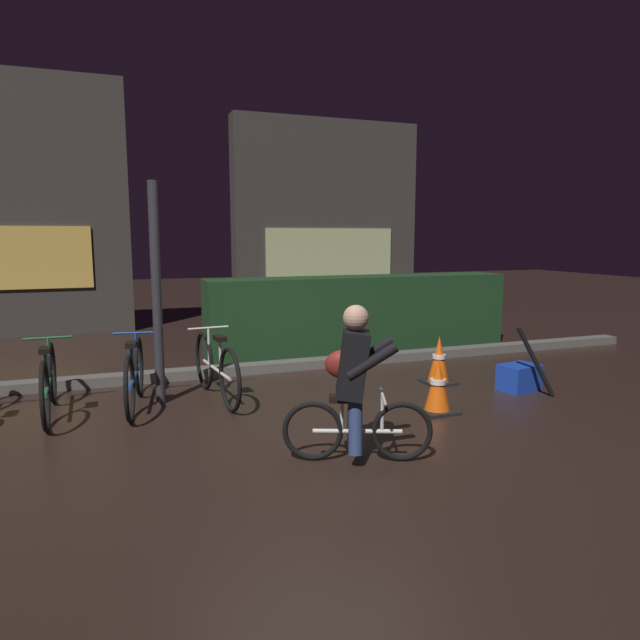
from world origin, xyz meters
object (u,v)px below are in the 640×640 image
Objects in this scene: parked_bike_center_left at (135,375)px; traffic_cone_far at (439,361)px; parked_bike_left_mid at (49,382)px; cyclist at (354,383)px; traffic_cone_near at (438,386)px; closed_umbrella at (535,362)px; street_post at (157,295)px; blue_crate at (519,377)px; parked_bike_center_right at (216,368)px.

parked_bike_center_left is 2.80× the size of traffic_cone_far.
cyclist reaches higher than parked_bike_left_mid.
parked_bike_center_left is (0.81, 0.00, 0.00)m from parked_bike_left_mid.
traffic_cone_near is (2.86, -1.24, -0.07)m from parked_bike_center_left.
closed_umbrella reaches higher than traffic_cone_near.
traffic_cone_near is (3.66, -1.24, -0.07)m from parked_bike_left_mid.
parked_bike_left_mid is (-1.07, -0.06, -0.82)m from street_post.
street_post is 2.56m from cyclist.
traffic_cone_near is at bearing -26.58° from street_post.
cyclist is (-1.92, -1.82, 0.35)m from traffic_cone_far.
parked_bike_left_mid reaches higher than blue_crate.
parked_bike_center_left reaches higher than traffic_cone_near.
street_post is 4.00× the size of traffic_cone_far.
traffic_cone_far is (3.49, -0.26, -0.06)m from parked_bike_center_left.
parked_bike_center_left is 4.34m from closed_umbrella.
blue_crate is at bearing 16.63° from traffic_cone_near.
parked_bike_center_left is (-0.26, -0.06, -0.82)m from street_post.
street_post reaches higher than closed_umbrella.
traffic_cone_far is 2.67m from cyclist.
parked_bike_center_left reaches higher than blue_crate.
parked_bike_left_mid is 4.30m from traffic_cone_far.
parked_bike_center_right reaches higher than blue_crate.
traffic_cone_near is 1.58m from cyclist.
parked_bike_left_mid is at bearing 17.92° from closed_umbrella.
closed_umbrella is at bearing -114.09° from parked_bike_center_right.
street_post reaches higher than traffic_cone_far.
closed_umbrella is at bearing -49.69° from traffic_cone_far.
traffic_cone_far is at bearing -101.55° from parked_bike_center_right.
street_post is 1.87× the size of cyclist.
traffic_cone_far reaches higher than blue_crate.
street_post is 4.18× the size of traffic_cone_near.
traffic_cone_near is (2.60, -1.30, -0.90)m from street_post.
parked_bike_center_right is at bearing 148.23° from traffic_cone_near.
parked_bike_center_right reaches higher than traffic_cone_near.
parked_bike_center_right is 3.76× the size of blue_crate.
parked_bike_left_mid is at bearing -176.88° from street_post.
parked_bike_left_mid is 2.93× the size of traffic_cone_near.
parked_bike_center_right is (0.59, -0.05, -0.82)m from street_post.
street_post reaches higher than cyclist.
parked_bike_center_right reaches higher than traffic_cone_far.
traffic_cone_far is (3.23, -0.31, -0.88)m from street_post.
parked_bike_left_mid is at bearing 97.94° from parked_bike_center_left.
street_post is at bearing -70.11° from parked_bike_center_left.
parked_bike_left_mid is at bearing 176.62° from traffic_cone_far.
traffic_cone_far is at bearing 64.97° from cyclist.
parked_bike_center_right is at bearing -82.17° from parked_bike_center_left.
parked_bike_center_right is 3.46m from blue_crate.
parked_bike_center_left is 3.12m from traffic_cone_near.
blue_crate is 2.94m from cyclist.
cyclist is at bearing -132.55° from parked_bike_left_mid.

